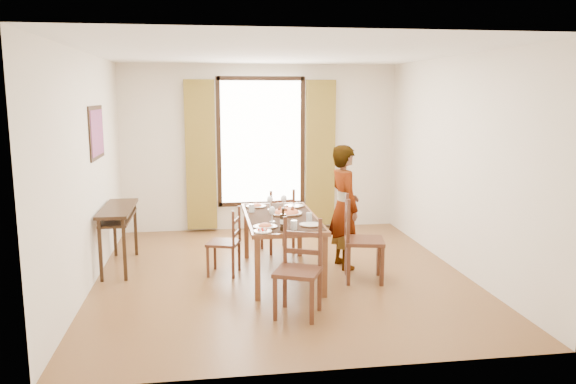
{
  "coord_description": "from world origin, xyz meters",
  "views": [
    {
      "loc": [
        -0.9,
        -6.66,
        2.22
      ],
      "look_at": [
        0.12,
        0.25,
        1.0
      ],
      "focal_mm": 35.0,
      "sensor_mm": 36.0,
      "label": 1
    }
  ],
  "objects": [
    {
      "name": "wine_glass_c",
      "position": [
        -0.1,
        0.35,
        0.85
      ],
      "size": [
        0.08,
        0.08,
        0.18
      ],
      "primitive_type": null,
      "color": "white",
      "rests_on": "dining_table"
    },
    {
      "name": "plate_nw",
      "position": [
        -0.26,
        0.55,
        0.78
      ],
      "size": [
        0.27,
        0.27,
        0.05
      ],
      "primitive_type": null,
      "color": "silver",
      "rests_on": "dining_table"
    },
    {
      "name": "dining_table",
      "position": [
        -0.01,
        -0.03,
        0.69
      ],
      "size": [
        0.86,
        1.76,
        0.76
      ],
      "color": "brown",
      "rests_on": "ground"
    },
    {
      "name": "chair_west",
      "position": [
        -0.68,
        0.13,
        0.39
      ],
      "size": [
        0.46,
        0.46,
        0.84
      ],
      "rotation": [
        0.0,
        0.0,
        -1.87
      ],
      "color": "#502D1A",
      "rests_on": "ground"
    },
    {
      "name": "chair_north",
      "position": [
        0.1,
        1.06,
        0.42
      ],
      "size": [
        0.5,
        0.5,
        0.91
      ],
      "rotation": [
        0.0,
        0.0,
        3.42
      ],
      "color": "#502D1A",
      "rests_on": "ground"
    },
    {
      "name": "room_shell",
      "position": [
        -0.0,
        0.13,
        1.54
      ],
      "size": [
        4.6,
        5.1,
        2.74
      ],
      "color": "silver",
      "rests_on": "ground"
    },
    {
      "name": "caprese_plate",
      "position": [
        -0.31,
        -0.81,
        0.78
      ],
      "size": [
        0.2,
        0.2,
        0.04
      ],
      "primitive_type": null,
      "color": "silver",
      "rests_on": "dining_table"
    },
    {
      "name": "plate_sw",
      "position": [
        -0.26,
        -0.61,
        0.78
      ],
      "size": [
        0.27,
        0.27,
        0.05
      ],
      "primitive_type": null,
      "color": "silver",
      "rests_on": "dining_table"
    },
    {
      "name": "wine_bottle",
      "position": [
        -0.08,
        -0.76,
        0.88
      ],
      "size": [
        0.07,
        0.07,
        0.25
      ],
      "primitive_type": null,
      "color": "black",
      "rests_on": "dining_table"
    },
    {
      "name": "wine_glass_b",
      "position": [
        0.08,
        0.38,
        0.85
      ],
      "size": [
        0.08,
        0.08,
        0.18
      ],
      "primitive_type": null,
      "color": "white",
      "rests_on": "dining_table"
    },
    {
      "name": "tumbler_b",
      "position": [
        -0.34,
        0.24,
        0.81
      ],
      "size": [
        0.07,
        0.07,
        0.1
      ],
      "primitive_type": "cylinder",
      "color": "silver",
      "rests_on": "dining_table"
    },
    {
      "name": "tumbler_c",
      "position": [
        0.04,
        -0.74,
        0.81
      ],
      "size": [
        0.07,
        0.07,
        0.1
      ],
      "primitive_type": "cylinder",
      "color": "silver",
      "rests_on": "dining_table"
    },
    {
      "name": "pasta_platter",
      "position": [
        0.07,
        0.04,
        0.81
      ],
      "size": [
        0.4,
        0.4,
        0.1
      ],
      "primitive_type": null,
      "color": "#B83017",
      "rests_on": "dining_table"
    },
    {
      "name": "chair_east",
      "position": [
        0.92,
        -0.35,
        0.48
      ],
      "size": [
        0.54,
        0.54,
        1.03
      ],
      "rotation": [
        0.0,
        0.0,
        1.37
      ],
      "color": "#502D1A",
      "rests_on": "ground"
    },
    {
      "name": "tumbler_a",
      "position": [
        0.28,
        -0.37,
        0.81
      ],
      "size": [
        0.07,
        0.07,
        0.1
      ],
      "primitive_type": "cylinder",
      "color": "silver",
      "rests_on": "dining_table"
    },
    {
      "name": "ground",
      "position": [
        0.0,
        0.0,
        0.0
      ],
      "size": [
        5.0,
        5.0,
        0.0
      ],
      "primitive_type": "plane",
      "color": "#4E2818",
      "rests_on": "ground"
    },
    {
      "name": "plate_se",
      "position": [
        0.26,
        -0.6,
        0.78
      ],
      "size": [
        0.27,
        0.27,
        0.05
      ],
      "primitive_type": null,
      "color": "silver",
      "rests_on": "dining_table"
    },
    {
      "name": "man",
      "position": [
        0.85,
        0.21,
        0.8
      ],
      "size": [
        0.69,
        0.55,
        1.59
      ],
      "primitive_type": "imported",
      "rotation": [
        0.0,
        0.0,
        1.72
      ],
      "color": "gray",
      "rests_on": "ground"
    },
    {
      "name": "chair_south",
      "position": [
        0.0,
        -1.29,
        0.45
      ],
      "size": [
        0.57,
        0.57,
        0.98
      ],
      "rotation": [
        0.0,
        0.0,
        -0.41
      ],
      "color": "#502D1A",
      "rests_on": "ground"
    },
    {
      "name": "console_table",
      "position": [
        -2.03,
        0.6,
        0.68
      ],
      "size": [
        0.38,
        1.2,
        0.8
      ],
      "color": "#332011",
      "rests_on": "ground"
    },
    {
      "name": "wine_glass_a",
      "position": [
        -0.15,
        -0.35,
        0.85
      ],
      "size": [
        0.08,
        0.08,
        0.18
      ],
      "primitive_type": null,
      "color": "white",
      "rests_on": "dining_table"
    },
    {
      "name": "plate_ne",
      "position": [
        0.24,
        0.5,
        0.78
      ],
      "size": [
        0.27,
        0.27,
        0.05
      ],
      "primitive_type": null,
      "color": "silver",
      "rests_on": "dining_table"
    }
  ]
}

